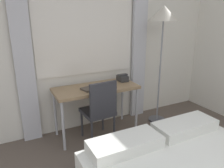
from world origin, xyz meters
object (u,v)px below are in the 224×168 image
at_px(desk, 96,91).
at_px(desk_chair, 100,108).
at_px(telephone, 123,78).
at_px(book, 91,88).
at_px(standing_lamp, 163,21).

xyz_separation_m(desk, desk_chair, (-0.05, -0.22, -0.16)).
xyz_separation_m(desk_chair, telephone, (0.52, 0.31, 0.28)).
height_order(desk, book, book).
xyz_separation_m(desk_chair, book, (-0.05, 0.16, 0.24)).
distance_m(desk_chair, book, 0.30).
bearing_deg(book, desk, 31.94).
height_order(desk, desk_chair, desk_chair).
bearing_deg(book, telephone, 13.98).
xyz_separation_m(standing_lamp, telephone, (-0.57, 0.18, -0.84)).
distance_m(desk, telephone, 0.50).
distance_m(desk, standing_lamp, 1.43).
bearing_deg(desk_chair, book, 102.10).
height_order(desk_chair, standing_lamp, standing_lamp).
bearing_deg(desk_chair, standing_lamp, 3.51).
relative_size(desk, desk_chair, 1.34).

